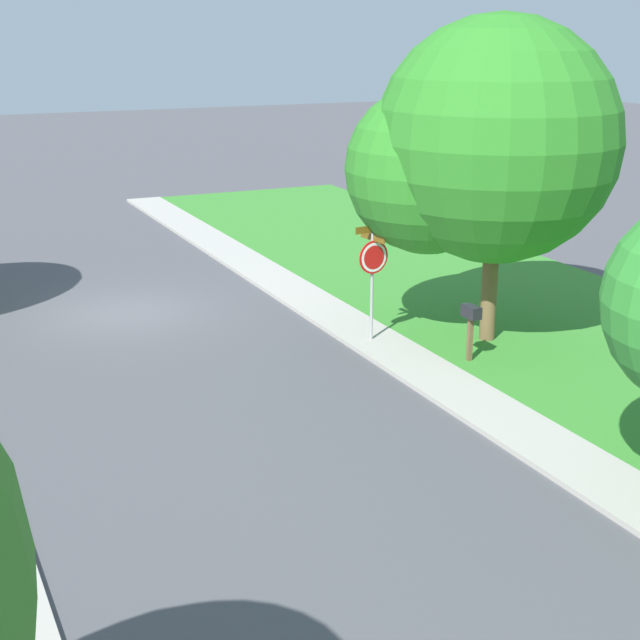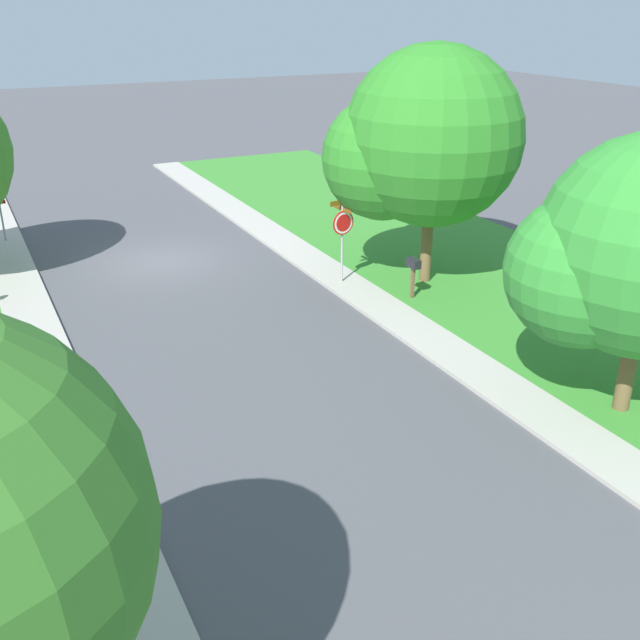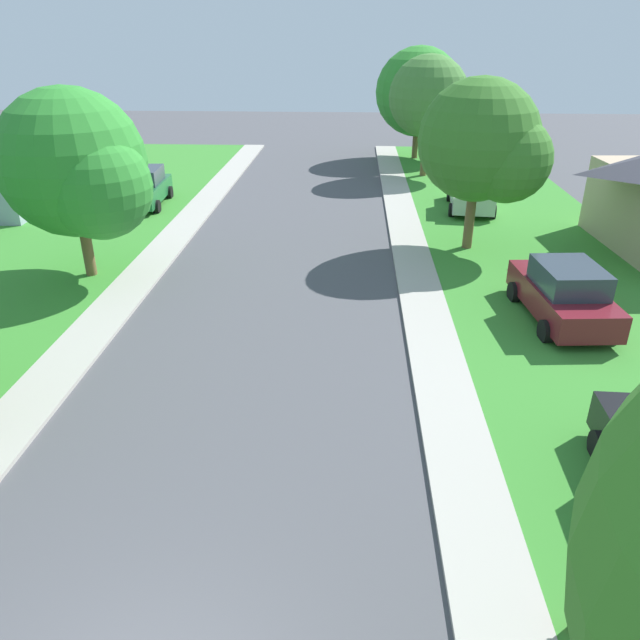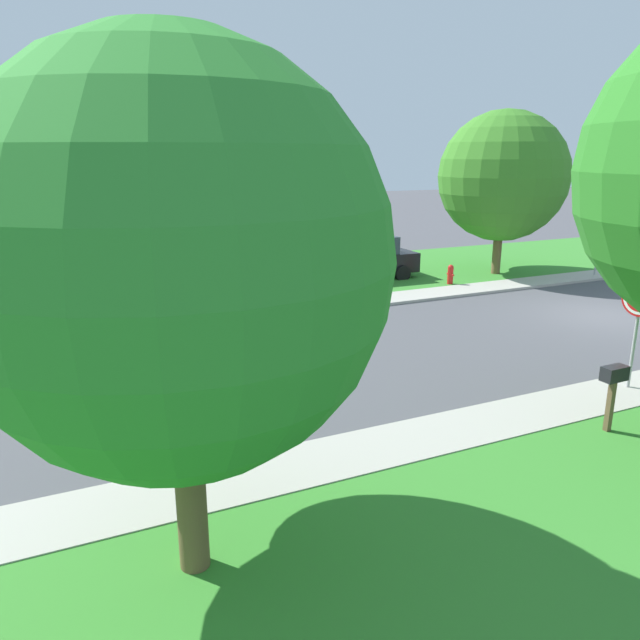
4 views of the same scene
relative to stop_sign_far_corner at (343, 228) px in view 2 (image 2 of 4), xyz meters
The scene contains 8 objects.
ground_plane 6.92m from the stop_sign_far_corner, 46.19° to the right, with size 120.00×120.00×0.00m, color #4C4C51.
sidewalk_east 11.91m from the stop_sign_far_corner, 37.73° to the left, with size 1.40×56.00×0.10m, color #ADA89E.
sidewalk_west 7.43m from the stop_sign_far_corner, 90.75° to the left, with size 1.40×56.00×0.10m, color #ADA89E.
lawn_west 8.84m from the stop_sign_far_corner, 123.66° to the left, with size 8.00×56.00×0.08m, color #38842D.
stop_sign_far_corner is the anchor object (origin of this frame).
tree_sidewalk_far 3.47m from the stop_sign_far_corner, 159.38° to the left, with size 5.80×5.40×7.35m.
tree_across_left 9.86m from the stop_sign_far_corner, 98.95° to the left, with size 4.98×4.63×6.15m.
mailbox 2.62m from the stop_sign_far_corner, 121.08° to the left, with size 0.25×0.48×1.31m.
Camera 2 is at (5.95, 24.24, 8.41)m, focal length 41.32 mm.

